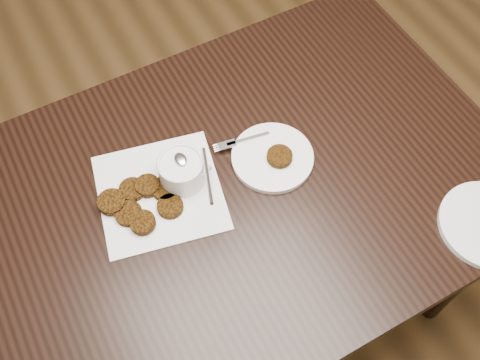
# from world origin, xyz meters

# --- Properties ---
(floor) EXTENTS (4.00, 4.00, 0.00)m
(floor) POSITION_xyz_m (0.00, 0.00, 0.00)
(floor) COLOR brown
(floor) RESTS_ON ground
(table) EXTENTS (1.31, 0.85, 0.75)m
(table) POSITION_xyz_m (-0.07, 0.10, 0.38)
(table) COLOR black
(table) RESTS_ON floor
(napkin) EXTENTS (0.32, 0.32, 0.00)m
(napkin) POSITION_xyz_m (-0.19, 0.17, 0.75)
(napkin) COLOR white
(napkin) RESTS_ON table
(sauce_ramekin) EXTENTS (0.17, 0.17, 0.14)m
(sauce_ramekin) POSITION_xyz_m (-0.14, 0.17, 0.82)
(sauce_ramekin) COLOR silver
(sauce_ramekin) RESTS_ON napkin
(patty_cluster) EXTENTS (0.21, 0.21, 0.02)m
(patty_cluster) POSITION_xyz_m (-0.23, 0.17, 0.76)
(patty_cluster) COLOR #57350B
(patty_cluster) RESTS_ON napkin
(plate_with_patty) EXTENTS (0.22, 0.22, 0.03)m
(plate_with_patty) POSITION_xyz_m (0.07, 0.13, 0.76)
(plate_with_patty) COLOR white
(plate_with_patty) RESTS_ON table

